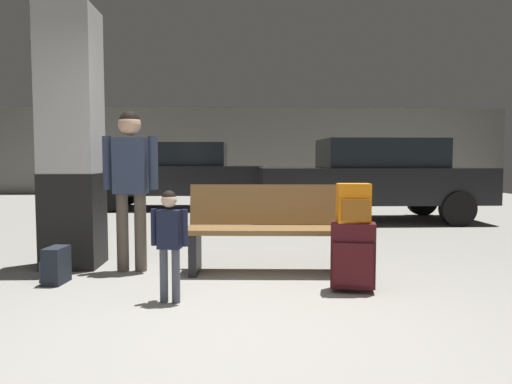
# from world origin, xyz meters

# --- Properties ---
(ground_plane) EXTENTS (18.00, 18.00, 0.10)m
(ground_plane) POSITION_xyz_m (0.00, 4.00, -0.05)
(ground_plane) COLOR gray
(garage_back_wall) EXTENTS (18.00, 0.12, 2.80)m
(garage_back_wall) POSITION_xyz_m (0.00, 12.86, 1.40)
(garage_back_wall) COLOR slate
(garage_back_wall) RESTS_ON ground_plane
(structural_pillar) EXTENTS (0.57, 0.57, 2.73)m
(structural_pillar) POSITION_xyz_m (-1.73, 2.10, 1.35)
(structural_pillar) COLOR black
(structural_pillar) RESTS_ON ground_plane
(bench) EXTENTS (1.63, 0.62, 0.89)m
(bench) POSITION_xyz_m (0.32, 1.74, 0.44)
(bench) COLOR brown
(bench) RESTS_ON ground_plane
(suitcase) EXTENTS (0.41, 0.30, 0.60)m
(suitcase) POSITION_xyz_m (1.02, 0.96, 0.32)
(suitcase) COLOR #471419
(suitcase) RESTS_ON ground_plane
(backpack_bright) EXTENTS (0.29, 0.20, 0.34)m
(backpack_bright) POSITION_xyz_m (1.02, 0.96, 0.77)
(backpack_bright) COLOR orange
(backpack_bright) RESTS_ON suitcase
(child) EXTENTS (0.30, 0.20, 0.91)m
(child) POSITION_xyz_m (-0.53, 0.71, 0.56)
(child) COLOR #4C5160
(child) RESTS_ON ground_plane
(adult) EXTENTS (0.56, 0.23, 1.64)m
(adult) POSITION_xyz_m (-1.06, 1.82, 1.01)
(adult) COLOR brown
(adult) RESTS_ON ground_plane
(backpack_dark_floor) EXTENTS (0.22, 0.30, 0.34)m
(backpack_dark_floor) POSITION_xyz_m (-1.67, 1.36, 0.17)
(backpack_dark_floor) COLOR #1E232D
(backpack_dark_floor) RESTS_ON ground_plane
(parked_car_near) EXTENTS (4.10, 1.80, 1.51)m
(parked_car_near) POSITION_xyz_m (2.55, 5.75, 0.81)
(parked_car_near) COLOR black
(parked_car_near) RESTS_ON ground_plane
(parked_car_far) EXTENTS (4.16, 1.91, 1.51)m
(parked_car_far) POSITION_xyz_m (-1.38, 8.14, 0.81)
(parked_car_far) COLOR black
(parked_car_far) RESTS_ON ground_plane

